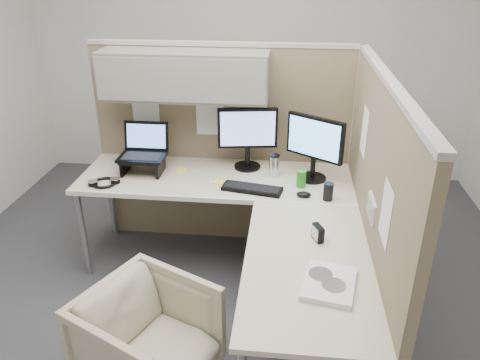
# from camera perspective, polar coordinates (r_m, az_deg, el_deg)

# --- Properties ---
(ground) EXTENTS (4.50, 4.50, 0.00)m
(ground) POSITION_cam_1_polar(r_m,az_deg,el_deg) (3.36, -2.23, -15.01)
(ground) COLOR #353539
(ground) RESTS_ON ground
(partition_back) EXTENTS (2.00, 0.36, 1.63)m
(partition_back) POSITION_cam_1_polar(r_m,az_deg,el_deg) (3.57, -4.09, 7.85)
(partition_back) COLOR #816F54
(partition_back) RESTS_ON ground
(partition_right) EXTENTS (0.07, 2.03, 1.63)m
(partition_right) POSITION_cam_1_polar(r_m,az_deg,el_deg) (2.85, 15.54, -4.08)
(partition_right) COLOR #816F54
(partition_right) RESTS_ON ground
(desk) EXTENTS (2.00, 1.98, 0.73)m
(desk) POSITION_cam_1_polar(r_m,az_deg,el_deg) (3.05, 0.21, -3.79)
(desk) COLOR beige
(desk) RESTS_ON ground
(office_chair) EXTENTS (0.80, 0.82, 0.64)m
(office_chair) POSITION_cam_1_polar(r_m,az_deg,el_deg) (2.73, -11.16, -18.03)
(office_chair) COLOR beige
(office_chair) RESTS_ON ground
(monitor_left) EXTENTS (0.44, 0.20, 0.47)m
(monitor_left) POSITION_cam_1_polar(r_m,az_deg,el_deg) (3.46, 0.93, 5.70)
(monitor_left) COLOR black
(monitor_left) RESTS_ON desk
(monitor_right) EXTENTS (0.39, 0.27, 0.47)m
(monitor_right) POSITION_cam_1_polar(r_m,az_deg,el_deg) (3.31, 9.08, 4.43)
(monitor_right) COLOR black
(monitor_right) RESTS_ON desk
(laptop_station) EXTENTS (0.33, 0.29, 0.35)m
(laptop_station) POSITION_cam_1_polar(r_m,az_deg,el_deg) (3.53, -11.70, 3.08)
(laptop_station) COLOR black
(laptop_station) RESTS_ON desk
(keyboard) EXTENTS (0.43, 0.21, 0.02)m
(keyboard) POSITION_cam_1_polar(r_m,az_deg,el_deg) (3.21, 1.48, -1.07)
(keyboard) COLOR black
(keyboard) RESTS_ON desk
(mouse) EXTENTS (0.10, 0.06, 0.03)m
(mouse) POSITION_cam_1_polar(r_m,az_deg,el_deg) (3.15, 7.78, -1.75)
(mouse) COLOR black
(mouse) RESTS_ON desk
(travel_mug) EXTENTS (0.08, 0.08, 0.17)m
(travel_mug) POSITION_cam_1_polar(r_m,az_deg,el_deg) (3.40, 4.19, 1.79)
(travel_mug) COLOR silver
(travel_mug) RESTS_ON desk
(soda_can_green) EXTENTS (0.07, 0.07, 0.12)m
(soda_can_green) POSITION_cam_1_polar(r_m,az_deg,el_deg) (3.12, 10.70, -1.39)
(soda_can_green) COLOR black
(soda_can_green) RESTS_ON desk
(soda_can_silver) EXTENTS (0.07, 0.07, 0.12)m
(soda_can_silver) POSITION_cam_1_polar(r_m,az_deg,el_deg) (3.27, 7.48, 0.15)
(soda_can_silver) COLOR #268C1E
(soda_can_silver) RESTS_ON desk
(sticky_note_c) EXTENTS (0.10, 0.10, 0.01)m
(sticky_note_c) POSITION_cam_1_polar(r_m,az_deg,el_deg) (3.54, -7.22, 1.21)
(sticky_note_c) COLOR yellow
(sticky_note_c) RESTS_ON desk
(sticky_note_d) EXTENTS (0.09, 0.09, 0.01)m
(sticky_note_d) POSITION_cam_1_polar(r_m,az_deg,el_deg) (3.33, -2.61, -0.25)
(sticky_note_d) COLOR yellow
(sticky_note_d) RESTS_ON desk
(headphones) EXTENTS (0.23, 0.23, 0.03)m
(headphones) POSITION_cam_1_polar(r_m,az_deg,el_deg) (3.43, -16.22, -0.29)
(headphones) COLOR black
(headphones) RESTS_ON desk
(paper_stack) EXTENTS (0.30, 0.35, 0.03)m
(paper_stack) POSITION_cam_1_polar(r_m,az_deg,el_deg) (2.37, 10.79, -12.28)
(paper_stack) COLOR white
(paper_stack) RESTS_ON desk
(desk_clock) EXTENTS (0.07, 0.10, 0.09)m
(desk_clock) POSITION_cam_1_polar(r_m,az_deg,el_deg) (2.69, 9.47, -6.39)
(desk_clock) COLOR black
(desk_clock) RESTS_ON desk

